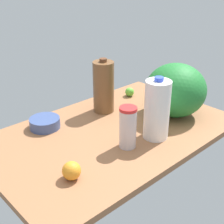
% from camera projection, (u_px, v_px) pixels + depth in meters
% --- Properties ---
extents(countertop, '(1.20, 0.76, 0.03)m').
position_uv_depth(countertop, '(112.00, 133.00, 1.53)').
color(countertop, '#96623E').
rests_on(countertop, ground).
extents(mixing_bowl, '(0.15, 0.15, 0.05)m').
position_uv_depth(mixing_bowl, '(45.00, 123.00, 1.54)').
color(mixing_bowl, '#3C5085').
rests_on(mixing_bowl, countertop).
extents(watermelon, '(0.32, 0.32, 0.28)m').
position_uv_depth(watermelon, '(176.00, 90.00, 1.62)').
color(watermelon, '#21722E').
rests_on(watermelon, countertop).
extents(milk_jug, '(0.12, 0.12, 0.30)m').
position_uv_depth(milk_jug, '(157.00, 110.00, 1.41)').
color(milk_jug, white).
rests_on(milk_jug, countertop).
extents(chocolate_milk_jug, '(0.11, 0.11, 0.30)m').
position_uv_depth(chocolate_milk_jug, '(104.00, 87.00, 1.66)').
color(chocolate_milk_jug, brown).
rests_on(chocolate_milk_jug, countertop).
extents(tumbler_cup, '(0.08, 0.08, 0.19)m').
position_uv_depth(tumbler_cup, '(128.00, 127.00, 1.35)').
color(tumbler_cup, beige).
rests_on(tumbler_cup, countertop).
extents(orange_by_jug, '(0.07, 0.07, 0.07)m').
position_uv_depth(orange_by_jug, '(72.00, 171.00, 1.17)').
color(orange_by_jug, orange).
rests_on(orange_by_jug, countertop).
extents(lime_loose, '(0.05, 0.05, 0.05)m').
position_uv_depth(lime_loose, '(130.00, 92.00, 1.90)').
color(lime_loose, '#5FB235').
rests_on(lime_loose, countertop).
extents(lime_near_front, '(0.05, 0.05, 0.05)m').
position_uv_depth(lime_near_front, '(165.00, 94.00, 1.87)').
color(lime_near_front, '#5FB431').
rests_on(lime_near_front, countertop).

